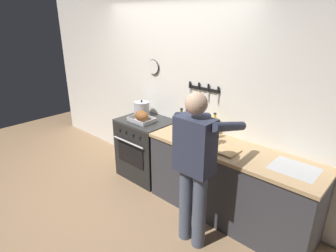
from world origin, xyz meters
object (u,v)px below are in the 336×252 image
object	(u,v)px
bottle_cooking_oil	(214,126)
cutting_board	(222,149)
stove	(147,148)
bottle_olive_oil	(181,121)
person_cook	(195,162)
stock_pot	(142,109)
roasting_pan	(142,117)
bottle_vinegar	(215,131)
bottle_wine_red	(188,117)

from	to	relation	value
bottle_cooking_oil	cutting_board	bearing A→B (deg)	-44.29
stove	bottle_olive_oil	xyz separation A→B (m)	(0.62, 0.06, 0.57)
person_cook	cutting_board	world-z (taller)	person_cook
bottle_olive_oil	bottle_cooking_oil	world-z (taller)	bottle_olive_oil
stock_pot	bottle_olive_oil	world-z (taller)	bottle_olive_oil
roasting_pan	bottle_olive_oil	xyz separation A→B (m)	(0.60, 0.15, 0.05)
bottle_vinegar	stove	bearing A→B (deg)	-173.85
stock_pot	bottle_olive_oil	xyz separation A→B (m)	(0.81, -0.04, 0.02)
stove	roasting_pan	distance (m)	0.53
stove	bottle_vinegar	xyz separation A→B (m)	(1.10, 0.12, 0.55)
roasting_pan	cutting_board	world-z (taller)	roasting_pan
bottle_cooking_oil	bottle_vinegar	bearing A→B (deg)	-51.22
roasting_pan	bottle_olive_oil	distance (m)	0.62
cutting_board	bottle_cooking_oil	distance (m)	0.47
person_cook	bottle_cooking_oil	size ratio (longest dim) A/B	5.84
stock_pot	cutting_board	world-z (taller)	stock_pot
person_cook	roasting_pan	world-z (taller)	person_cook
stock_pot	bottle_wine_red	world-z (taller)	bottle_wine_red
bottle_vinegar	bottle_olive_oil	bearing A→B (deg)	-172.46
stove	bottle_vinegar	bearing A→B (deg)	6.15
roasting_pan	cutting_board	distance (m)	1.34
stock_pot	bottle_vinegar	distance (m)	1.29
roasting_pan	bottle_vinegar	distance (m)	1.10
bottle_vinegar	person_cook	bearing A→B (deg)	-70.17
person_cook	bottle_olive_oil	world-z (taller)	person_cook
person_cook	roasting_pan	size ratio (longest dim) A/B	4.72
bottle_olive_oil	bottle_wine_red	xyz separation A→B (m)	(-0.02, 0.16, 0.01)
person_cook	bottle_wine_red	xyz separation A→B (m)	(-0.76, 0.82, 0.08)
cutting_board	bottle_wine_red	xyz separation A→B (m)	(-0.75, 0.32, 0.12)
roasting_pan	bottle_wine_red	xyz separation A→B (m)	(0.58, 0.31, 0.06)
stock_pot	bottle_cooking_oil	world-z (taller)	bottle_cooking_oil
stove	bottle_cooking_oil	xyz separation A→B (m)	(1.03, 0.21, 0.57)
bottle_cooking_oil	stock_pot	bearing A→B (deg)	-174.63
bottle_wine_red	person_cook	bearing A→B (deg)	-47.26
stock_pot	bottle_olive_oil	bearing A→B (deg)	-3.16
stove	cutting_board	xyz separation A→B (m)	(1.36, -0.11, 0.46)
roasting_pan	person_cook	bearing A→B (deg)	-20.91
cutting_board	bottle_olive_oil	xyz separation A→B (m)	(-0.73, 0.16, 0.11)
stove	bottle_vinegar	size ratio (longest dim) A/B	3.81
bottle_vinegar	bottle_cooking_oil	xyz separation A→B (m)	(-0.08, 0.10, 0.02)
person_cook	cutting_board	xyz separation A→B (m)	(-0.01, 0.50, -0.04)
roasting_pan	bottle_cooking_oil	distance (m)	1.05
bottle_wine_red	stove	bearing A→B (deg)	-160.44
cutting_board	bottle_olive_oil	world-z (taller)	bottle_olive_oil
stove	stock_pot	distance (m)	0.59
bottle_vinegar	bottle_cooking_oil	bearing A→B (deg)	128.78
stock_pot	bottle_cooking_oil	distance (m)	1.22
bottle_olive_oil	stove	bearing A→B (deg)	-174.94
roasting_pan	stock_pot	xyz separation A→B (m)	(-0.21, 0.19, 0.04)
person_cook	bottle_vinegar	bearing A→B (deg)	21.03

